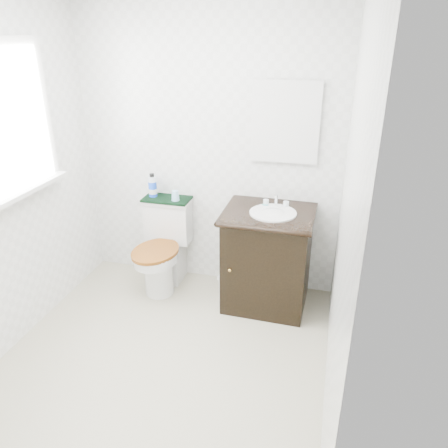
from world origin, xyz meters
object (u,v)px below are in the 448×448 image
at_px(toilet, 164,250).
at_px(mouthwash_bottle, 153,186).
at_px(cup, 175,196).
at_px(vanity, 268,257).
at_px(trash_bin, 232,289).

bearing_deg(toilet, mouthwash_bottle, 134.57).
distance_m(toilet, cup, 0.50).
height_order(toilet, mouthwash_bottle, mouthwash_bottle).
distance_m(vanity, mouthwash_bottle, 1.15).
xyz_separation_m(vanity, trash_bin, (-0.27, -0.10, -0.29)).
bearing_deg(vanity, trash_bin, -158.89).
bearing_deg(trash_bin, mouthwash_bottle, 158.87).
xyz_separation_m(toilet, mouthwash_bottle, (-0.13, 0.13, 0.53)).
bearing_deg(toilet, trash_bin, -14.69).
distance_m(mouthwash_bottle, cup, 0.23).
bearing_deg(vanity, mouthwash_bottle, 169.33).
distance_m(toilet, vanity, 0.92).
xyz_separation_m(toilet, vanity, (0.92, -0.07, 0.10)).
height_order(toilet, trash_bin, toilet).
distance_m(toilet, trash_bin, 0.70).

